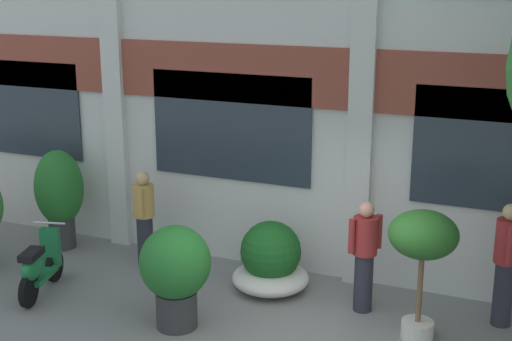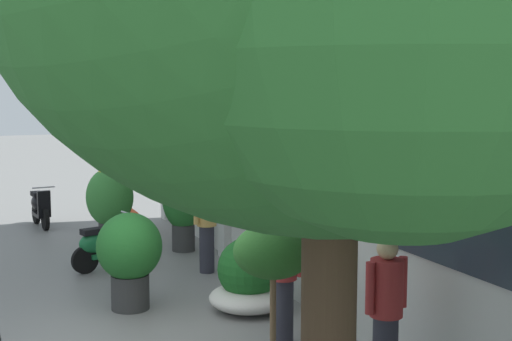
# 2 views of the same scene
# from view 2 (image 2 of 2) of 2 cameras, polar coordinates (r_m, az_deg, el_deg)

# --- Properties ---
(potted_plant_stone_basin) EXTENTS (0.82, 0.82, 1.73)m
(potted_plant_stone_basin) POSITION_cam_2_polar(r_m,az_deg,el_deg) (13.96, -5.86, -2.43)
(potted_plant_stone_basin) COLOR #333333
(potted_plant_stone_basin) RESTS_ON ground
(potted_plant_tall_urn) EXTENTS (0.88, 0.88, 1.74)m
(potted_plant_tall_urn) POSITION_cam_2_polar(r_m,az_deg,el_deg) (7.84, 1.38, -7.29)
(potted_plant_tall_urn) COLOR beige
(potted_plant_tall_urn) RESTS_ON ground
(potted_plant_glazed_jar) EXTENTS (0.92, 0.92, 1.68)m
(potted_plant_glazed_jar) POSITION_cam_2_polar(r_m,az_deg,el_deg) (14.29, -11.61, -2.24)
(potted_plant_glazed_jar) COLOR #333333
(potted_plant_glazed_jar) RESTS_ON ground
(potted_plant_square_trough) EXTENTS (1.01, 0.54, 0.56)m
(potted_plant_square_trough) POSITION_cam_2_polar(r_m,az_deg,el_deg) (15.63, -10.56, -4.21)
(potted_plant_square_trough) COLOR #B76647
(potted_plant_square_trough) RESTS_ON ground
(potted_plant_fluted_column) EXTENTS (0.95, 0.95, 1.41)m
(potted_plant_fluted_column) POSITION_cam_2_polar(r_m,az_deg,el_deg) (10.49, -10.09, -6.54)
(potted_plant_fluted_column) COLOR #333333
(potted_plant_fluted_column) RESTS_ON ground
(potted_plant_wide_bowl) EXTENTS (1.15, 1.15, 1.07)m
(potted_plant_wide_bowl) POSITION_cam_2_polar(r_m,az_deg,el_deg) (10.35, -0.58, -8.79)
(potted_plant_wide_bowl) COLOR beige
(potted_plant_wide_bowl) RESTS_ON ground
(scooter_near_curb) EXTENTS (0.62, 1.36, 0.98)m
(scooter_near_curb) POSITION_cam_2_polar(r_m,az_deg,el_deg) (12.82, -11.97, -5.90)
(scooter_near_curb) COLOR black
(scooter_near_curb) RESTS_ON ground
(scooter_second_parked) EXTENTS (1.38, 0.50, 0.98)m
(scooter_second_parked) POSITION_cam_2_polar(r_m,az_deg,el_deg) (17.11, -16.93, -2.85)
(scooter_second_parked) COLOR black
(scooter_second_parked) RESTS_ON ground
(resident_by_doorway) EXTENTS (0.39, 0.42, 1.60)m
(resident_by_doorway) POSITION_cam_2_polar(r_m,az_deg,el_deg) (8.92, 2.19, -8.60)
(resident_by_doorway) COLOR #282833
(resident_by_doorway) RESTS_ON ground
(resident_watching_tracks) EXTENTS (0.34, 0.52, 1.71)m
(resident_watching_tracks) POSITION_cam_2_polar(r_m,az_deg,el_deg) (7.51, 10.36, -11.22)
(resident_watching_tracks) COLOR #282833
(resident_watching_tracks) RESTS_ON ground
(resident_near_plants) EXTENTS (0.34, 0.51, 1.57)m
(resident_near_plants) POSITION_cam_2_polar(r_m,az_deg,el_deg) (12.34, -3.97, -4.35)
(resident_near_plants) COLOR #282833
(resident_near_plants) RESTS_ON ground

